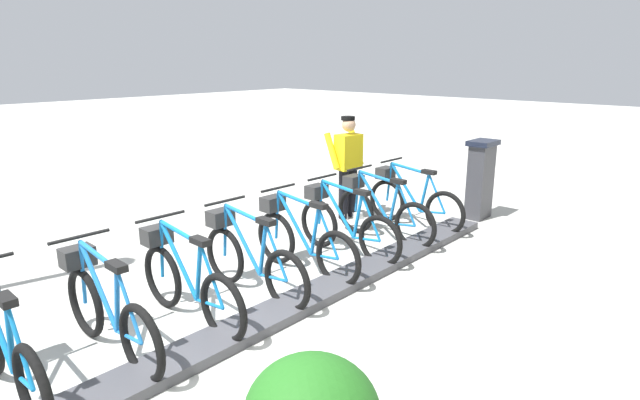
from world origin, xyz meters
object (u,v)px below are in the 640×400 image
(bike_docked_3, at_px, (301,239))
(bike_docked_6, at_px, (106,309))
(bike_docked_7, at_px, (3,346))
(worker_near_rack, at_px, (348,164))
(bike_docked_1, at_px, (380,211))
(bike_docked_4, at_px, (249,258))
(bike_docked_0, at_px, (411,200))
(bike_docked_5, at_px, (186,280))
(payment_kiosk, at_px, (480,178))
(bike_docked_2, at_px, (344,224))

(bike_docked_3, bearing_deg, bike_docked_6, 90.00)
(bike_docked_7, height_order, worker_near_rack, worker_near_rack)
(bike_docked_1, relative_size, bike_docked_6, 1.00)
(bike_docked_4, distance_m, worker_near_rack, 3.17)
(bike_docked_0, relative_size, bike_docked_5, 1.00)
(bike_docked_4, height_order, bike_docked_7, same)
(bike_docked_5, relative_size, bike_docked_7, 1.00)
(bike_docked_1, bearing_deg, bike_docked_5, 90.00)
(bike_docked_4, relative_size, bike_docked_6, 1.00)
(bike_docked_3, bearing_deg, bike_docked_4, 90.00)
(bike_docked_1, bearing_deg, payment_kiosk, -106.24)
(payment_kiosk, height_order, bike_docked_7, payment_kiosk)
(bike_docked_4, bearing_deg, bike_docked_5, 90.00)
(bike_docked_3, bearing_deg, bike_docked_2, -90.00)
(bike_docked_1, xyz_separation_m, worker_near_rack, (1.01, -0.52, 0.48))
(bike_docked_2, bearing_deg, bike_docked_7, 90.00)
(bike_docked_2, distance_m, bike_docked_3, 0.82)
(payment_kiosk, xyz_separation_m, bike_docked_7, (0.57, 6.86, -0.24))
(bike_docked_0, distance_m, bike_docked_7, 5.71)
(bike_docked_1, distance_m, bike_docked_6, 4.08)
(payment_kiosk, distance_m, bike_docked_0, 1.30)
(bike_docked_6, relative_size, bike_docked_7, 1.00)
(payment_kiosk, xyz_separation_m, bike_docked_1, (0.57, 1.96, -0.24))
(bike_docked_0, distance_m, bike_docked_5, 4.08)
(bike_docked_5, bearing_deg, bike_docked_6, 90.00)
(bike_docked_5, height_order, bike_docked_7, same)
(bike_docked_0, bearing_deg, bike_docked_3, 90.00)
(bike_docked_5, xyz_separation_m, bike_docked_6, (0.00, 0.82, 0.00))
(bike_docked_1, height_order, bike_docked_5, same)
(bike_docked_6, bearing_deg, bike_docked_2, -90.00)
(bike_docked_6, height_order, bike_docked_7, same)
(bike_docked_4, bearing_deg, worker_near_rack, -71.09)
(bike_docked_0, height_order, bike_docked_7, same)
(bike_docked_4, xyz_separation_m, bike_docked_7, (0.00, 2.45, 0.00))
(worker_near_rack, bearing_deg, bike_docked_4, 108.91)
(bike_docked_0, bearing_deg, bike_docked_2, 90.00)
(bike_docked_1, xyz_separation_m, bike_docked_5, (0.00, 3.26, 0.00))
(bike_docked_2, bearing_deg, bike_docked_3, 90.00)
(payment_kiosk, xyz_separation_m, bike_docked_4, (0.57, 4.41, -0.24))
(bike_docked_5, bearing_deg, bike_docked_1, -90.00)
(bike_docked_1, relative_size, bike_docked_3, 1.00)
(bike_docked_2, xyz_separation_m, bike_docked_4, (0.00, 1.63, 0.00))
(bike_docked_0, bearing_deg, payment_kiosk, -116.48)
(payment_kiosk, relative_size, bike_docked_1, 0.74)
(bike_docked_2, xyz_separation_m, bike_docked_6, (0.00, 3.26, 0.00))
(bike_docked_1, height_order, bike_docked_6, same)
(payment_kiosk, xyz_separation_m, bike_docked_6, (0.57, 6.04, -0.24))
(payment_kiosk, bearing_deg, bike_docked_2, 78.37)
(payment_kiosk, bearing_deg, bike_docked_0, 63.52)
(bike_docked_0, bearing_deg, bike_docked_6, 90.00)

